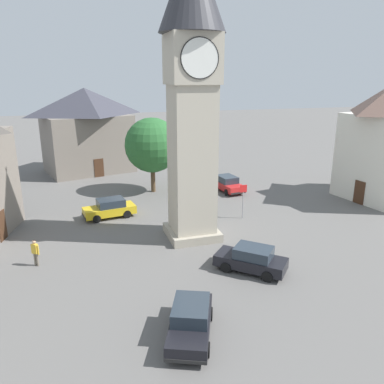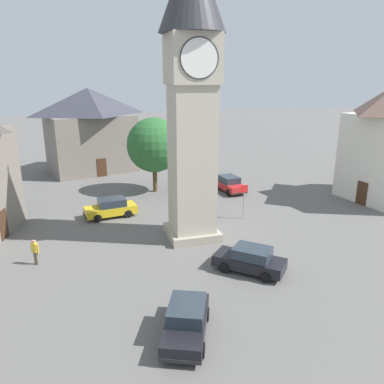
{
  "view_description": "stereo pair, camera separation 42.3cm",
  "coord_description": "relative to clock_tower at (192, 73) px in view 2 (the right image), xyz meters",
  "views": [
    {
      "loc": [
        -7.41,
        -24.17,
        10.98
      ],
      "look_at": [
        0.0,
        0.0,
        3.32
      ],
      "focal_mm": 35.62,
      "sensor_mm": 36.0,
      "label": 1
    },
    {
      "loc": [
        -7.01,
        -24.29,
        10.98
      ],
      "look_at": [
        0.0,
        0.0,
        3.32
      ],
      "focal_mm": 35.62,
      "sensor_mm": 36.0,
      "label": 2
    }
  ],
  "objects": [
    {
      "name": "ground_plane",
      "position": [
        -0.0,
        -0.0,
        -11.23
      ],
      "size": [
        200.0,
        200.0,
        0.0
      ],
      "primitive_type": "plane",
      "color": "#605E5B"
    },
    {
      "name": "clock_tower",
      "position": [
        0.0,
        0.0,
        0.0
      ],
      "size": [
        4.21,
        4.21,
        19.26
      ],
      "color": "#A59C89",
      "rests_on": "ground"
    },
    {
      "name": "car_blue_kerb",
      "position": [
        -3.27,
        -10.47,
        -10.47
      ],
      "size": [
        3.14,
        4.46,
        1.53
      ],
      "color": "black",
      "rests_on": "ground"
    },
    {
      "name": "car_silver_kerb",
      "position": [
        -5.25,
        5.7,
        -10.47
      ],
      "size": [
        4.34,
        2.32,
        1.53
      ],
      "color": "gold",
      "rests_on": "ground"
    },
    {
      "name": "car_red_corner",
      "position": [
        1.82,
        -5.91,
        -10.47
      ],
      "size": [
        4.17,
        4.04,
        1.53
      ],
      "color": "black",
      "rests_on": "ground"
    },
    {
      "name": "car_white_side",
      "position": [
        6.71,
        9.78,
        -10.47
      ],
      "size": [
        2.24,
        4.32,
        1.53
      ],
      "color": "red",
      "rests_on": "ground"
    },
    {
      "name": "pedestrian",
      "position": [
        -10.32,
        -1.49,
        -10.22
      ],
      "size": [
        0.47,
        0.39,
        1.69
      ],
      "color": "#706656",
      "rests_on": "ground"
    },
    {
      "name": "tree",
      "position": [
        -0.42,
        11.81,
        -6.57
      ],
      "size": [
        5.28,
        5.28,
        7.31
      ],
      "color": "brown",
      "rests_on": "ground"
    },
    {
      "name": "building_shop_left",
      "position": [
        -6.05,
        22.68,
        -6.22
      ],
      "size": [
        11.45,
        9.53,
        9.8
      ],
      "color": "slate",
      "rests_on": "ground"
    },
    {
      "name": "road_sign",
      "position": [
        4.97,
        2.29,
        -9.33
      ],
      "size": [
        0.6,
        0.07,
        2.8
      ],
      "color": "gray",
      "rests_on": "ground"
    }
  ]
}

